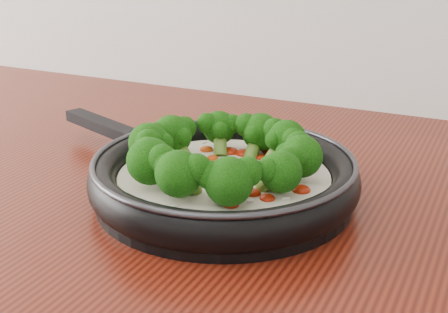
% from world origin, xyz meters
% --- Properties ---
extents(skillet, '(0.48, 0.37, 0.08)m').
position_xyz_m(skillet, '(0.14, 1.08, 0.93)').
color(skillet, black).
rests_on(skillet, counter).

